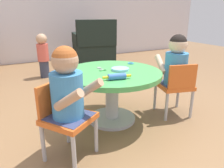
{
  "coord_description": "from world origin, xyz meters",
  "views": [
    {
      "loc": [
        -0.87,
        -1.64,
        0.99
      ],
      "look_at": [
        0.0,
        0.0,
        0.36
      ],
      "focal_mm": 34.7,
      "sensor_mm": 36.0,
      "label": 1
    }
  ],
  "objects_px": {
    "craft_table": "(112,83)",
    "child_chair_right": "(176,86)",
    "rolling_pin": "(117,77)",
    "seated_child_right": "(176,62)",
    "seated_child_left": "(67,86)",
    "toddler_standing": "(43,54)",
    "craft_scissors": "(102,70)",
    "child_chair_left": "(65,116)",
    "armchair_dark": "(94,49)"
  },
  "relations": [
    {
      "from": "craft_table",
      "to": "toddler_standing",
      "type": "bearing_deg",
      "value": 98.86
    },
    {
      "from": "craft_table",
      "to": "craft_scissors",
      "type": "relative_size",
      "value": 6.45
    },
    {
      "from": "child_chair_left",
      "to": "seated_child_right",
      "type": "distance_m",
      "value": 1.17
    },
    {
      "from": "rolling_pin",
      "to": "seated_child_left",
      "type": "bearing_deg",
      "value": -164.62
    },
    {
      "from": "rolling_pin",
      "to": "seated_child_right",
      "type": "bearing_deg",
      "value": 6.62
    },
    {
      "from": "seated_child_right",
      "to": "child_chair_left",
      "type": "bearing_deg",
      "value": -171.75
    },
    {
      "from": "armchair_dark",
      "to": "craft_scissors",
      "type": "relative_size",
      "value": 6.2
    },
    {
      "from": "toddler_standing",
      "to": "rolling_pin",
      "type": "distance_m",
      "value": 1.99
    },
    {
      "from": "child_chair_left",
      "to": "seated_child_right",
      "type": "xyz_separation_m",
      "value": [
        1.14,
        0.16,
        0.23
      ]
    },
    {
      "from": "toddler_standing",
      "to": "craft_scissors",
      "type": "bearing_deg",
      "value": -82.78
    },
    {
      "from": "rolling_pin",
      "to": "child_chair_right",
      "type": "bearing_deg",
      "value": 3.46
    },
    {
      "from": "child_chair_left",
      "to": "seated_child_left",
      "type": "xyz_separation_m",
      "value": [
        0.02,
        -0.03,
        0.23
      ]
    },
    {
      "from": "toddler_standing",
      "to": "seated_child_left",
      "type": "bearing_deg",
      "value": -96.51
    },
    {
      "from": "craft_table",
      "to": "seated_child_left",
      "type": "xyz_separation_m",
      "value": [
        -0.51,
        -0.35,
        0.17
      ]
    },
    {
      "from": "seated_child_left",
      "to": "toddler_standing",
      "type": "bearing_deg",
      "value": 83.49
    },
    {
      "from": "craft_table",
      "to": "toddler_standing",
      "type": "relative_size",
      "value": 1.32
    },
    {
      "from": "armchair_dark",
      "to": "toddler_standing",
      "type": "relative_size",
      "value": 1.26
    },
    {
      "from": "seated_child_left",
      "to": "rolling_pin",
      "type": "distance_m",
      "value": 0.45
    },
    {
      "from": "child_chair_right",
      "to": "toddler_standing",
      "type": "relative_size",
      "value": 0.8
    },
    {
      "from": "child_chair_left",
      "to": "child_chair_right",
      "type": "relative_size",
      "value": 1.0
    },
    {
      "from": "seated_child_right",
      "to": "rolling_pin",
      "type": "distance_m",
      "value": 0.69
    },
    {
      "from": "rolling_pin",
      "to": "craft_table",
      "type": "bearing_deg",
      "value": 71.04
    },
    {
      "from": "child_chair_left",
      "to": "rolling_pin",
      "type": "relative_size",
      "value": 2.34
    },
    {
      "from": "child_chair_left",
      "to": "armchair_dark",
      "type": "xyz_separation_m",
      "value": [
        1.28,
        2.47,
        0.0
      ]
    },
    {
      "from": "craft_table",
      "to": "seated_child_left",
      "type": "relative_size",
      "value": 1.73
    },
    {
      "from": "craft_scissors",
      "to": "child_chair_left",
      "type": "bearing_deg",
      "value": -139.18
    },
    {
      "from": "craft_table",
      "to": "child_chair_left",
      "type": "bearing_deg",
      "value": -148.94
    },
    {
      "from": "seated_child_left",
      "to": "armchair_dark",
      "type": "height_order",
      "value": "armchair_dark"
    },
    {
      "from": "child_chair_right",
      "to": "seated_child_right",
      "type": "xyz_separation_m",
      "value": [
        0.01,
        0.04,
        0.23
      ]
    },
    {
      "from": "craft_table",
      "to": "child_chair_right",
      "type": "height_order",
      "value": "child_chair_right"
    },
    {
      "from": "craft_table",
      "to": "craft_scissors",
      "type": "xyz_separation_m",
      "value": [
        -0.06,
        0.09,
        0.12
      ]
    },
    {
      "from": "seated_child_left",
      "to": "rolling_pin",
      "type": "bearing_deg",
      "value": 15.38
    },
    {
      "from": "toddler_standing",
      "to": "rolling_pin",
      "type": "height_order",
      "value": "toddler_standing"
    },
    {
      "from": "child_chair_left",
      "to": "seated_child_right",
      "type": "relative_size",
      "value": 1.05
    },
    {
      "from": "seated_child_right",
      "to": "child_chair_right",
      "type": "bearing_deg",
      "value": -105.08
    },
    {
      "from": "child_chair_right",
      "to": "rolling_pin",
      "type": "xyz_separation_m",
      "value": [
        -0.67,
        -0.04,
        0.2
      ]
    },
    {
      "from": "toddler_standing",
      "to": "craft_table",
      "type": "bearing_deg",
      "value": -81.14
    },
    {
      "from": "rolling_pin",
      "to": "toddler_standing",
      "type": "bearing_deg",
      "value": 95.5
    },
    {
      "from": "seated_child_left",
      "to": "craft_scissors",
      "type": "bearing_deg",
      "value": 44.43
    },
    {
      "from": "craft_table",
      "to": "rolling_pin",
      "type": "height_order",
      "value": "rolling_pin"
    },
    {
      "from": "craft_table",
      "to": "child_chair_left",
      "type": "distance_m",
      "value": 0.63
    },
    {
      "from": "seated_child_left",
      "to": "toddler_standing",
      "type": "height_order",
      "value": "seated_child_left"
    },
    {
      "from": "craft_table",
      "to": "craft_scissors",
      "type": "bearing_deg",
      "value": 125.56
    },
    {
      "from": "seated_child_right",
      "to": "craft_scissors",
      "type": "height_order",
      "value": "seated_child_right"
    },
    {
      "from": "seated_child_right",
      "to": "toddler_standing",
      "type": "xyz_separation_m",
      "value": [
        -0.87,
        1.9,
        -0.17
      ]
    },
    {
      "from": "child_chair_left",
      "to": "child_chair_right",
      "type": "distance_m",
      "value": 1.13
    },
    {
      "from": "child_chair_left",
      "to": "seated_child_left",
      "type": "bearing_deg",
      "value": -55.74
    },
    {
      "from": "armchair_dark",
      "to": "craft_scissors",
      "type": "bearing_deg",
      "value": -111.38
    },
    {
      "from": "craft_table",
      "to": "child_chair_right",
      "type": "distance_m",
      "value": 0.63
    },
    {
      "from": "craft_table",
      "to": "seated_child_left",
      "type": "bearing_deg",
      "value": -145.27
    }
  ]
}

